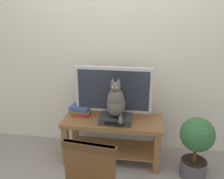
{
  "coord_description": "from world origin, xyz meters",
  "views": [
    {
      "loc": [
        0.39,
        -2.15,
        1.87
      ],
      "look_at": [
        0.01,
        0.43,
        0.93
      ],
      "focal_mm": 40.28,
      "sensor_mm": 36.0,
      "label": 1
    }
  ],
  "objects_px": {
    "tv_stand": "(113,131)",
    "potted_plant": "(196,144)",
    "book_stack": "(81,110)",
    "tv": "(114,91)",
    "media_box": "(116,118)",
    "cat": "(116,102)"
  },
  "relations": [
    {
      "from": "potted_plant",
      "to": "book_stack",
      "type": "bearing_deg",
      "value": 169.44
    },
    {
      "from": "media_box",
      "to": "tv_stand",
      "type": "bearing_deg",
      "value": 132.22
    },
    {
      "from": "cat",
      "to": "tv_stand",
      "type": "bearing_deg",
      "value": 125.48
    },
    {
      "from": "cat",
      "to": "potted_plant",
      "type": "xyz_separation_m",
      "value": [
        0.89,
        -0.12,
        -0.38
      ]
    },
    {
      "from": "cat",
      "to": "book_stack",
      "type": "distance_m",
      "value": 0.49
    },
    {
      "from": "tv",
      "to": "potted_plant",
      "type": "distance_m",
      "value": 1.07
    },
    {
      "from": "potted_plant",
      "to": "tv_stand",
      "type": "bearing_deg",
      "value": 168.62
    },
    {
      "from": "media_box",
      "to": "potted_plant",
      "type": "height_order",
      "value": "potted_plant"
    },
    {
      "from": "tv",
      "to": "cat",
      "type": "relative_size",
      "value": 1.94
    },
    {
      "from": "tv",
      "to": "book_stack",
      "type": "bearing_deg",
      "value": -178.22
    },
    {
      "from": "media_box",
      "to": "cat",
      "type": "distance_m",
      "value": 0.21
    },
    {
      "from": "tv_stand",
      "to": "cat",
      "type": "xyz_separation_m",
      "value": [
        0.05,
        -0.07,
        0.42
      ]
    },
    {
      "from": "tv",
      "to": "cat",
      "type": "bearing_deg",
      "value": -71.13
    },
    {
      "from": "tv_stand",
      "to": "book_stack",
      "type": "xyz_separation_m",
      "value": [
        -0.39,
        0.06,
        0.23
      ]
    },
    {
      "from": "media_box",
      "to": "book_stack",
      "type": "height_order",
      "value": "book_stack"
    },
    {
      "from": "potted_plant",
      "to": "media_box",
      "type": "bearing_deg",
      "value": 171.2
    },
    {
      "from": "tv_stand",
      "to": "potted_plant",
      "type": "bearing_deg",
      "value": -11.38
    },
    {
      "from": "tv_stand",
      "to": "tv",
      "type": "distance_m",
      "value": 0.49
    },
    {
      "from": "tv_stand",
      "to": "potted_plant",
      "type": "relative_size",
      "value": 1.64
    },
    {
      "from": "media_box",
      "to": "book_stack",
      "type": "relative_size",
      "value": 1.41
    },
    {
      "from": "media_box",
      "to": "potted_plant",
      "type": "distance_m",
      "value": 0.92
    },
    {
      "from": "media_box",
      "to": "cat",
      "type": "xyz_separation_m",
      "value": [
        0.0,
        -0.02,
        0.21
      ]
    }
  ]
}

